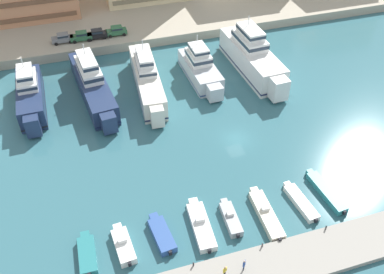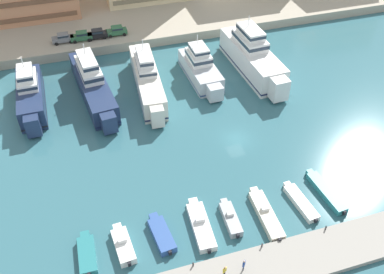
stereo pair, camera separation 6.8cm
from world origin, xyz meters
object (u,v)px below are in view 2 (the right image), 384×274
object	(u,v)px
motorboat_white_mid_right	(301,202)
motorboat_cream_center_right	(266,214)
car_black_mid_left	(97,34)
car_green_center_left	(117,30)
yacht_navy_left	(30,95)
car_grey_far_left	(63,38)
motorboat_grey_center	(230,218)
yacht_navy_mid_left	(93,83)
motorboat_teal_far_left	(87,254)
motorboat_white_center_left	(201,225)
motorboat_teal_right	(326,192)
yacht_silver_center	(201,68)
car_green_left	(81,36)
pedestrian_near_edge	(244,264)
yacht_white_center_right	(252,56)
motorboat_white_left	(123,245)
motorboat_blue_mid_left	(161,234)
yacht_ivory_center_left	(147,78)
pedestrian_mid_deck	(225,271)

from	to	relation	value
motorboat_white_mid_right	motorboat_cream_center_right	bearing A→B (deg)	-174.24
car_black_mid_left	car_green_center_left	bearing A→B (deg)	2.81
yacht_navy_left	car_grey_far_left	world-z (taller)	yacht_navy_left
motorboat_grey_center	yacht_navy_mid_left	bearing A→B (deg)	111.54
motorboat_teal_far_left	motorboat_white_center_left	world-z (taller)	motorboat_white_center_left
motorboat_teal_right	yacht_navy_mid_left	bearing A→B (deg)	129.69
motorboat_white_center_left	motorboat_teal_right	xyz separation A→B (m)	(17.25, 0.21, -0.02)
yacht_silver_center	car_green_left	xyz separation A→B (m)	(-18.75, 16.74, 0.71)
motorboat_teal_far_left	pedestrian_near_edge	bearing A→B (deg)	-24.14
yacht_silver_center	motorboat_cream_center_right	distance (m)	31.98
yacht_white_center_right	motorboat_grey_center	world-z (taller)	yacht_white_center_right
motorboat_teal_right	pedestrian_near_edge	distance (m)	16.52
motorboat_cream_center_right	pedestrian_near_edge	distance (m)	8.62
yacht_white_center_right	car_black_mid_left	xyz separation A→B (m)	(-25.49, 16.97, -0.07)
motorboat_grey_center	car_green_left	world-z (taller)	car_green_left
motorboat_cream_center_right	motorboat_white_left	bearing A→B (deg)	177.49
motorboat_teal_far_left	motorboat_teal_right	world-z (taller)	motorboat_teal_right
motorboat_teal_right	motorboat_white_mid_right	bearing A→B (deg)	-172.23
yacht_navy_left	car_black_mid_left	bearing A→B (deg)	51.91
yacht_white_center_right	motorboat_teal_right	bearing A→B (deg)	-94.89
pedestrian_near_edge	motorboat_blue_mid_left	bearing A→B (deg)	135.26
car_black_mid_left	motorboat_white_left	bearing A→B (deg)	-94.61
yacht_navy_left	motorboat_teal_right	size ratio (longest dim) A/B	2.05
motorboat_white_left	motorboat_cream_center_right	distance (m)	17.71
motorboat_grey_center	car_black_mid_left	world-z (taller)	car_black_mid_left
yacht_navy_left	motorboat_cream_center_right	distance (m)	41.84
yacht_ivory_center_left	pedestrian_mid_deck	size ratio (longest dim) A/B	13.56
yacht_navy_mid_left	pedestrian_near_edge	bearing A→B (deg)	-73.85
motorboat_white_center_left	motorboat_teal_right	size ratio (longest dim) A/B	1.01
yacht_navy_left	yacht_navy_mid_left	distance (m)	9.95
yacht_ivory_center_left	pedestrian_mid_deck	bearing A→B (deg)	-90.08
yacht_white_center_right	motorboat_white_left	xyz separation A→B (m)	(-29.35, -30.88, -2.33)
yacht_silver_center	car_green_center_left	xyz separation A→B (m)	(-11.88, 16.92, 0.71)
yacht_silver_center	car_black_mid_left	xyz separation A→B (m)	(-15.78, 16.73, 0.71)
motorboat_grey_center	motorboat_cream_center_right	xyz separation A→B (m)	(4.41, -0.71, -0.02)
motorboat_teal_far_left	yacht_white_center_right	bearing A→B (deg)	42.58
motorboat_white_left	yacht_navy_left	bearing A→B (deg)	106.24
motorboat_white_left	motorboat_cream_center_right	size ratio (longest dim) A/B	0.70
yacht_navy_left	motorboat_grey_center	xyz separation A→B (m)	(22.40, -31.36, -1.85)
motorboat_white_center_left	motorboat_white_mid_right	size ratio (longest dim) A/B	1.17
car_green_center_left	pedestrian_mid_deck	xyz separation A→B (m)	(2.04, -55.23, -1.19)
motorboat_grey_center	motorboat_teal_right	distance (m)	13.45
yacht_navy_mid_left	motorboat_grey_center	bearing A→B (deg)	-68.46
yacht_navy_left	yacht_navy_mid_left	size ratio (longest dim) A/B	0.76
yacht_silver_center	motorboat_grey_center	world-z (taller)	yacht_silver_center
motorboat_teal_far_left	car_green_left	distance (m)	48.08
yacht_silver_center	motorboat_teal_far_left	size ratio (longest dim) A/B	2.52
car_grey_far_left	car_green_center_left	world-z (taller)	same
yacht_navy_left	motorboat_white_center_left	world-z (taller)	yacht_navy_left
car_grey_far_left	motorboat_teal_far_left	bearing A→B (deg)	-91.85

